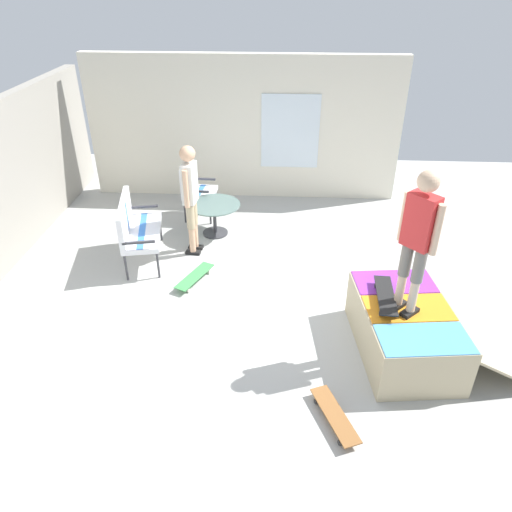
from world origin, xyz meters
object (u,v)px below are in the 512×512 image
object	(u,v)px
patio_table	(214,213)
person_skater	(418,234)
skateboard_on_ramp	(386,296)
skateboard_spare	(335,415)
patio_bench	(134,225)
patio_chair_near_house	(194,186)
skate_ramp	(407,329)
person_watching	(190,192)
skateboard_by_bench	(195,277)

from	to	relation	value
patio_table	person_skater	distance (m)	4.09
skateboard_on_ramp	skateboard_spare	bearing A→B (deg)	152.86
patio_bench	skateboard_on_ramp	world-z (taller)	patio_bench
patio_chair_near_house	person_skater	xyz separation A→B (m)	(-3.57, -3.06, 1.03)
skate_ramp	skateboard_on_ramp	size ratio (longest dim) A/B	2.52
person_watching	patio_table	bearing A→B (deg)	-23.01
person_skater	skateboard_by_bench	xyz separation A→B (m)	(1.39, 2.71, -1.56)
patio_bench	skateboard_by_bench	xyz separation A→B (m)	(-0.58, -1.01, -0.53)
patio_table	skateboard_spare	bearing A→B (deg)	-156.15
patio_bench	skateboard_on_ramp	distance (m)	3.97
patio_chair_near_house	skateboard_spare	bearing A→B (deg)	-154.44
patio_chair_near_house	skateboard_on_ramp	distance (m)	4.46
patio_chair_near_house	skateboard_by_bench	size ratio (longest dim) A/B	1.26
skate_ramp	person_skater	bearing A→B (deg)	118.20
person_skater	patio_chair_near_house	bearing A→B (deg)	40.60
skateboard_spare	skateboard_on_ramp	bearing A→B (deg)	-27.14
skateboard_spare	skateboard_on_ramp	distance (m)	1.55
skateboard_by_bench	skateboard_spare	xyz separation A→B (m)	(-2.49, -1.88, 0.00)
patio_table	person_skater	size ratio (longest dim) A/B	0.53
skate_ramp	skateboard_spare	xyz separation A→B (m)	(-1.15, 0.94, -0.24)
person_watching	skateboard_on_ramp	bearing A→B (deg)	-128.37
person_skater	skateboard_on_ramp	bearing A→B (deg)	49.25
patio_table	skate_ramp	bearing A→B (deg)	-136.47
person_skater	skateboard_spare	distance (m)	2.08
person_watching	skateboard_spare	world-z (taller)	person_watching
skate_ramp	skateboard_on_ramp	bearing A→B (deg)	70.80
skateboard_by_bench	patio_bench	bearing A→B (deg)	60.21
skate_ramp	patio_chair_near_house	bearing A→B (deg)	42.05
patio_bench	patio_chair_near_house	xyz separation A→B (m)	(1.60, -0.66, -0.00)
patio_table	skateboard_on_ramp	xyz separation A→B (m)	(-2.75, -2.41, 0.33)
patio_bench	person_skater	size ratio (longest dim) A/B	0.78
patio_table	skateboard_spare	distance (m)	4.39
patio_chair_near_house	skateboard_on_ramp	bearing A→B (deg)	-139.88
person_skater	person_watching	bearing A→B (deg)	51.47
patio_chair_near_house	patio_table	distance (m)	0.83
patio_table	skateboard_on_ramp	world-z (taller)	skateboard_on_ramp
person_watching	person_skater	bearing A→B (deg)	-128.53
person_watching	skateboard_spare	xyz separation A→B (m)	(-3.37, -2.03, -0.98)
patio_table	person_watching	xyz separation A→B (m)	(-0.63, 0.27, 0.66)
skate_ramp	patio_chair_near_house	size ratio (longest dim) A/B	2.00
skate_ramp	skateboard_spare	distance (m)	1.50
skate_ramp	skateboard_by_bench	distance (m)	3.13
patio_table	person_watching	size ratio (longest dim) A/B	0.50
patio_chair_near_house	skateboard_on_ramp	xyz separation A→B (m)	(-3.41, -2.87, 0.12)
skate_ramp	patio_bench	world-z (taller)	patio_bench
skate_ramp	patio_bench	distance (m)	4.29
skateboard_by_bench	skateboard_on_ramp	size ratio (longest dim) A/B	1.00
patio_chair_near_house	skateboard_spare	size ratio (longest dim) A/B	1.25
skateboard_spare	skate_ramp	bearing A→B (deg)	-39.12
skateboard_by_bench	skateboard_on_ramp	distance (m)	2.88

